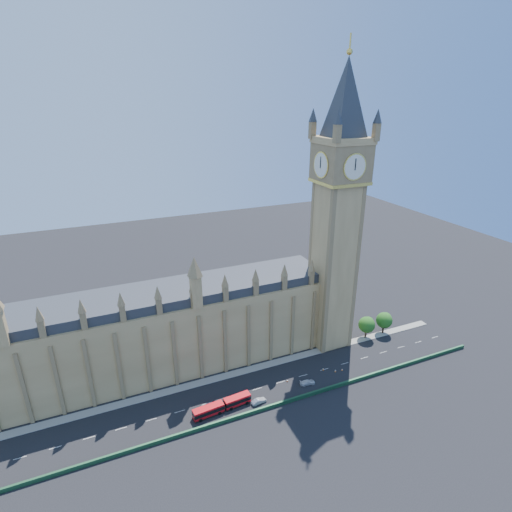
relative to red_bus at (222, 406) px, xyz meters
name	(u,v)px	position (x,y,z in m)	size (l,w,h in m)	color
ground	(245,392)	(8.69, 4.30, -1.55)	(400.00, 400.00, 0.00)	black
palace_westminster	(145,334)	(-16.31, 26.30, 12.32)	(120.00, 20.00, 28.00)	#A1814E
elizabeth_tower	(339,194)	(46.69, 18.29, 53.01)	(20.59, 20.59, 105.00)	#A1814E
bridge_parapet	(257,411)	(8.69, -4.70, -0.95)	(160.00, 0.60, 1.20)	#1E4C2D
kerb_north	(234,374)	(8.69, 13.80, -1.47)	(160.00, 3.00, 0.16)	gray
tree_east_near	(367,324)	(60.91, 14.38, 4.10)	(6.00, 6.00, 8.50)	#382619
tree_east_far	(385,320)	(68.91, 14.38, 4.10)	(6.00, 6.00, 8.50)	#382619
red_bus	(222,406)	(0.00, 0.00, 0.00)	(17.43, 4.05, 2.94)	red
car_grey	(241,397)	(6.69, 2.22, -0.90)	(1.52, 3.78, 1.29)	#3A3D42
car_silver	(259,401)	(10.69, -1.49, -0.81)	(1.56, 4.48, 1.48)	#A1A4A9
car_white	(308,382)	(27.91, 0.13, -0.85)	(1.96, 4.83, 1.40)	silver
cone_a	(323,369)	(36.10, 4.09, -1.18)	(0.59, 0.59, 0.75)	black
cone_b	(287,381)	(22.69, 3.68, -1.19)	(0.54, 0.54, 0.72)	black
cone_c	(335,371)	(39.28, 1.83, -1.17)	(0.62, 0.62, 0.76)	black
cone_d	(342,370)	(41.67, 1.50, -1.22)	(0.50, 0.50, 0.67)	black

